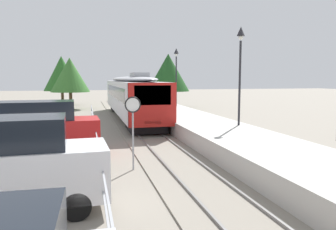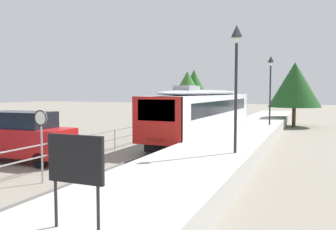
{
  "view_description": "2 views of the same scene",
  "coord_description": "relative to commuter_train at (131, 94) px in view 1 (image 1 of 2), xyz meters",
  "views": [
    {
      "loc": [
        -3.63,
        1.42,
        3.47
      ],
      "look_at": [
        0.4,
        17.72,
        1.6
      ],
      "focal_mm": 35.05,
      "sensor_mm": 36.0,
      "label": 1
    },
    {
      "loc": [
        7.39,
        3.65,
        3.49
      ],
      "look_at": [
        -1.0,
        23.72,
        2.0
      ],
      "focal_mm": 36.45,
      "sensor_mm": 36.0,
      "label": 2
    }
  ],
  "objects": [
    {
      "name": "commuter_train",
      "position": [
        0.0,
        0.0,
        0.0
      ],
      "size": [
        2.82,
        19.13,
        3.74
      ],
      "color": "silver",
      "rests_on": "track_rails"
    },
    {
      "name": "station_platform",
      "position": [
        3.25,
        -7.17,
        -1.7
      ],
      "size": [
        3.9,
        60.0,
        0.9
      ],
      "primitive_type": "cube",
      "color": "#B7B5AD",
      "rests_on": "ground"
    },
    {
      "name": "platform_lamp_mid_platform",
      "position": [
        4.5,
        -11.22,
        2.48
      ],
      "size": [
        0.34,
        0.34,
        5.35
      ],
      "color": "#232328",
      "rests_on": "station_platform"
    },
    {
      "name": "platform_lamp_far_end",
      "position": [
        4.5,
        1.95,
        2.48
      ],
      "size": [
        0.34,
        0.34,
        5.35
      ],
      "color": "#232328",
      "rests_on": "station_platform"
    },
    {
      "name": "parked_van_white",
      "position": [
        -5.68,
        -18.91,
        -0.85
      ],
      "size": [
        4.98,
        2.16,
        2.51
      ],
      "color": "white",
      "rests_on": "ground"
    },
    {
      "name": "track_rails",
      "position": [
        0.0,
        -7.17,
        -2.11
      ],
      "size": [
        3.2,
        60.0,
        0.14
      ],
      "color": "gray",
      "rests_on": "ground"
    },
    {
      "name": "speed_limit_sign",
      "position": [
        -1.98,
        -15.57,
        -0.02
      ],
      "size": [
        0.61,
        0.1,
        2.81
      ],
      "color": "#9EA0A5",
      "rests_on": "ground"
    },
    {
      "name": "tree_behind_carpark",
      "position": [
        5.91,
        10.76,
        2.04
      ],
      "size": [
        5.11,
        5.11,
        6.42
      ],
      "color": "brown",
      "rests_on": "ground"
    },
    {
      "name": "parked_van_red",
      "position": [
        -5.68,
        -12.81,
        -0.85
      ],
      "size": [
        4.98,
        2.15,
        2.51
      ],
      "color": "red",
      "rests_on": "ground"
    },
    {
      "name": "tree_distant_left",
      "position": [
        -5.44,
        10.83,
        1.73
      ],
      "size": [
        4.34,
        4.34,
        5.8
      ],
      "color": "brown",
      "rests_on": "ground"
    },
    {
      "name": "tree_behind_station_far",
      "position": [
        -6.76,
        17.18,
        1.98
      ],
      "size": [
        4.61,
        4.61,
        6.38
      ],
      "color": "brown",
      "rests_on": "ground"
    },
    {
      "name": "ground_plane",
      "position": [
        -3.0,
        -7.17,
        -2.15
      ],
      "size": [
        160.0,
        160.0,
        0.0
      ],
      "primitive_type": "plane",
      "color": "gray"
    },
    {
      "name": "carpark_fence",
      "position": [
        -3.3,
        -17.17,
        -1.24
      ],
      "size": [
        0.06,
        36.06,
        1.25
      ],
      "color": "#9EA0A5",
      "rests_on": "ground"
    }
  ]
}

